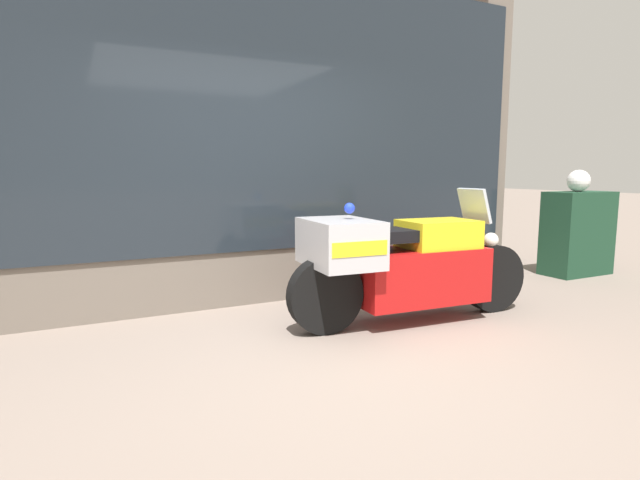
% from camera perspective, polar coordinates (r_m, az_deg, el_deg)
% --- Properties ---
extents(ground_plane, '(60.00, 60.00, 0.00)m').
position_cam_1_polar(ground_plane, '(3.52, 1.52, -14.29)').
color(ground_plane, gray).
extents(shop_building, '(6.89, 0.55, 3.74)m').
position_cam_1_polar(shop_building, '(5.02, -14.66, 13.91)').
color(shop_building, '#6B6056').
rests_on(shop_building, ground).
extents(window_display, '(5.37, 0.30, 2.10)m').
position_cam_1_polar(window_display, '(5.36, -4.35, -1.14)').
color(window_display, slate).
rests_on(window_display, ground).
extents(paramedic_motorcycle, '(2.38, 0.76, 1.18)m').
position_cam_1_polar(paramedic_motorcycle, '(4.39, 9.27, -2.52)').
color(paramedic_motorcycle, black).
rests_on(paramedic_motorcycle, ground).
extents(utility_cabinet, '(0.90, 0.45, 1.07)m').
position_cam_1_polar(utility_cabinet, '(7.25, 27.35, 0.69)').
color(utility_cabinet, '#193D28').
rests_on(utility_cabinet, ground).
extents(white_helmet, '(0.28, 0.28, 0.28)m').
position_cam_1_polar(white_helmet, '(7.12, 27.45, 6.02)').
color(white_helmet, white).
rests_on(white_helmet, utility_cabinet).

